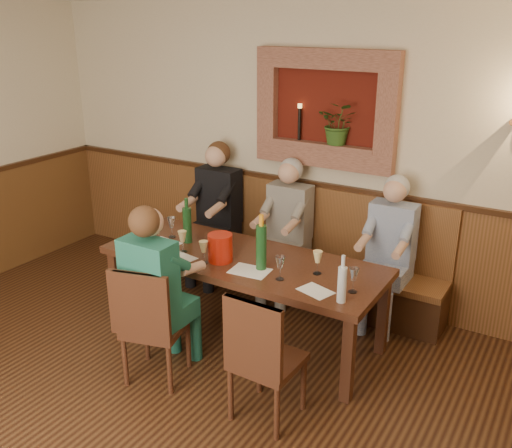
{
  "coord_description": "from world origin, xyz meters",
  "views": [
    {
      "loc": [
        2.35,
        -1.84,
        2.66
      ],
      "look_at": [
        0.1,
        1.9,
        1.05
      ],
      "focal_mm": 40.0,
      "sensor_mm": 36.0,
      "label": 1
    }
  ],
  "objects_px": {
    "person_bench_mid": "(285,243)",
    "wine_bottle_green_a": "(261,246)",
    "dining_table": "(243,265)",
    "water_bottle": "(342,283)",
    "chair_near_left": "(156,345)",
    "person_bench_left": "(215,225)",
    "spittoon_bucket": "(220,248)",
    "person_bench_right": "(387,266)",
    "wine_bottle_green_b": "(187,224)",
    "chair_near_right": "(266,381)",
    "bench": "(294,264)",
    "person_chair_front": "(160,306)"
  },
  "relations": [
    {
      "from": "person_bench_left",
      "to": "person_bench_mid",
      "type": "bearing_deg",
      "value": 0.14
    },
    {
      "from": "chair_near_left",
      "to": "water_bottle",
      "type": "height_order",
      "value": "water_bottle"
    },
    {
      "from": "chair_near_left",
      "to": "wine_bottle_green_b",
      "type": "bearing_deg",
      "value": 96.11
    },
    {
      "from": "dining_table",
      "to": "wine_bottle_green_a",
      "type": "height_order",
      "value": "wine_bottle_green_a"
    },
    {
      "from": "wine_bottle_green_a",
      "to": "person_bench_right",
      "type": "bearing_deg",
      "value": 52.82
    },
    {
      "from": "dining_table",
      "to": "person_bench_right",
      "type": "height_order",
      "value": "person_bench_right"
    },
    {
      "from": "chair_near_right",
      "to": "person_bench_mid",
      "type": "distance_m",
      "value": 1.84
    },
    {
      "from": "chair_near_right",
      "to": "water_bottle",
      "type": "relative_size",
      "value": 2.74
    },
    {
      "from": "person_bench_left",
      "to": "person_bench_mid",
      "type": "distance_m",
      "value": 0.83
    },
    {
      "from": "dining_table",
      "to": "wine_bottle_green_b",
      "type": "height_order",
      "value": "wine_bottle_green_b"
    },
    {
      "from": "chair_near_left",
      "to": "person_bench_mid",
      "type": "distance_m",
      "value": 1.73
    },
    {
      "from": "wine_bottle_green_a",
      "to": "wine_bottle_green_b",
      "type": "relative_size",
      "value": 1.12
    },
    {
      "from": "person_chair_front",
      "to": "wine_bottle_green_a",
      "type": "height_order",
      "value": "person_chair_front"
    },
    {
      "from": "person_chair_front",
      "to": "water_bottle",
      "type": "xyz_separation_m",
      "value": [
        1.27,
        0.48,
        0.31
      ]
    },
    {
      "from": "chair_near_right",
      "to": "wine_bottle_green_b",
      "type": "relative_size",
      "value": 2.38
    },
    {
      "from": "bench",
      "to": "person_bench_left",
      "type": "relative_size",
      "value": 2.05
    },
    {
      "from": "dining_table",
      "to": "wine_bottle_green_a",
      "type": "distance_m",
      "value": 0.38
    },
    {
      "from": "bench",
      "to": "water_bottle",
      "type": "xyz_separation_m",
      "value": [
        1.01,
        -1.25,
        0.57
      ]
    },
    {
      "from": "person_bench_right",
      "to": "wine_bottle_green_b",
      "type": "height_order",
      "value": "person_bench_right"
    },
    {
      "from": "chair_near_right",
      "to": "chair_near_left",
      "type": "bearing_deg",
      "value": -176.29
    },
    {
      "from": "chair_near_left",
      "to": "bench",
      "type": "bearing_deg",
      "value": 66.83
    },
    {
      "from": "dining_table",
      "to": "chair_near_right",
      "type": "height_order",
      "value": "chair_near_right"
    },
    {
      "from": "chair_near_left",
      "to": "water_bottle",
      "type": "distance_m",
      "value": 1.51
    },
    {
      "from": "spittoon_bucket",
      "to": "wine_bottle_green_b",
      "type": "xyz_separation_m",
      "value": [
        -0.48,
        0.19,
        0.05
      ]
    },
    {
      "from": "person_bench_mid",
      "to": "wine_bottle_green_a",
      "type": "bearing_deg",
      "value": -72.84
    },
    {
      "from": "chair_near_left",
      "to": "water_bottle",
      "type": "xyz_separation_m",
      "value": [
        1.26,
        0.55,
        0.61
      ]
    },
    {
      "from": "dining_table",
      "to": "person_bench_mid",
      "type": "bearing_deg",
      "value": 93.19
    },
    {
      "from": "person_bench_left",
      "to": "wine_bottle_green_a",
      "type": "height_order",
      "value": "person_bench_left"
    },
    {
      "from": "chair_near_left",
      "to": "person_bench_right",
      "type": "height_order",
      "value": "person_bench_right"
    },
    {
      "from": "person_chair_front",
      "to": "person_bench_right",
      "type": "bearing_deg",
      "value": 52.78
    },
    {
      "from": "chair_near_right",
      "to": "spittoon_bucket",
      "type": "xyz_separation_m",
      "value": [
        -0.82,
        0.67,
        0.58
      ]
    },
    {
      "from": "person_bench_left",
      "to": "wine_bottle_green_a",
      "type": "bearing_deg",
      "value": -40.33
    },
    {
      "from": "chair_near_left",
      "to": "person_bench_mid",
      "type": "height_order",
      "value": "person_bench_mid"
    },
    {
      "from": "chair_near_right",
      "to": "wine_bottle_green_a",
      "type": "bearing_deg",
      "value": 124.46
    },
    {
      "from": "person_bench_right",
      "to": "bench",
      "type": "bearing_deg",
      "value": 173.88
    },
    {
      "from": "chair_near_left",
      "to": "person_bench_left",
      "type": "relative_size",
      "value": 0.65
    },
    {
      "from": "wine_bottle_green_b",
      "to": "person_chair_front",
      "type": "bearing_deg",
      "value": -67.09
    },
    {
      "from": "person_chair_front",
      "to": "wine_bottle_green_b",
      "type": "height_order",
      "value": "person_chair_front"
    },
    {
      "from": "chair_near_left",
      "to": "wine_bottle_green_a",
      "type": "bearing_deg",
      "value": 40.79
    },
    {
      "from": "dining_table",
      "to": "chair_near_right",
      "type": "xyz_separation_m",
      "value": [
        0.7,
        -0.82,
        -0.39
      ]
    },
    {
      "from": "person_bench_left",
      "to": "water_bottle",
      "type": "height_order",
      "value": "person_bench_left"
    },
    {
      "from": "person_bench_mid",
      "to": "person_bench_right",
      "type": "xyz_separation_m",
      "value": [
        1.02,
        0.0,
        -0.01
      ]
    },
    {
      "from": "chair_near_left",
      "to": "person_bench_right",
      "type": "xyz_separation_m",
      "value": [
        1.22,
        1.7,
        0.29
      ]
    },
    {
      "from": "person_bench_right",
      "to": "wine_bottle_green_b",
      "type": "xyz_separation_m",
      "value": [
        -1.57,
        -0.8,
        0.35
      ]
    },
    {
      "from": "person_bench_right",
      "to": "spittoon_bucket",
      "type": "bearing_deg",
      "value": -137.75
    },
    {
      "from": "wine_bottle_green_a",
      "to": "chair_near_left",
      "type": "bearing_deg",
      "value": -123.95
    },
    {
      "from": "person_chair_front",
      "to": "water_bottle",
      "type": "height_order",
      "value": "person_chair_front"
    },
    {
      "from": "spittoon_bucket",
      "to": "person_bench_mid",
      "type": "bearing_deg",
      "value": 85.78
    },
    {
      "from": "person_bench_mid",
      "to": "person_bench_right",
      "type": "relative_size",
      "value": 1.01
    },
    {
      "from": "dining_table",
      "to": "water_bottle",
      "type": "bearing_deg",
      "value": -16.63
    }
  ]
}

